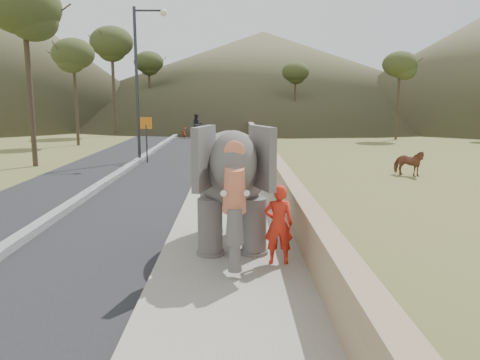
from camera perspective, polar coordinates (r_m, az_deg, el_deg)
name	(u,v)px	position (r m, az deg, el deg)	size (l,w,h in m)	color
ground	(231,267)	(9.74, -1.15, -10.52)	(160.00, 160.00, 0.00)	olive
road	(111,181)	(20.07, -15.42, -0.09)	(7.00, 120.00, 0.03)	black
median	(111,179)	(20.05, -15.43, 0.17)	(0.35, 120.00, 0.22)	black
walkway	(232,179)	(19.41, -0.99, 0.12)	(3.00, 120.00, 0.15)	#9E9687
parapet	(272,168)	(19.40, 3.89, 1.51)	(0.30, 120.00, 1.10)	tan
lamppost	(142,69)	(25.59, -11.83, 13.09)	(1.76, 0.36, 8.00)	#2E2D32
signboard	(146,132)	(25.08, -11.36, 5.78)	(0.60, 0.08, 2.40)	#2D2D33
cow	(408,163)	(21.84, 19.85, 1.95)	(0.62, 1.36, 1.15)	brown
distant_car	(416,126)	(48.35, 20.67, 6.20)	(1.70, 4.23, 1.44)	silver
hill_far	(263,75)	(79.35, 2.82, 12.61)	(80.00, 80.00, 14.00)	brown
elephant_and_man	(232,185)	(10.47, -1.04, -0.62)	(2.24, 3.78, 2.69)	slate
motorcyclist	(191,128)	(40.35, -6.02, 6.29)	(2.06, 1.81, 2.05)	maroon
trees	(191,87)	(37.25, -5.99, 11.20)	(47.68, 44.34, 9.86)	#473828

